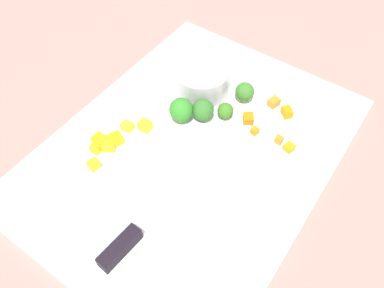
% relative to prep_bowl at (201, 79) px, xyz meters
% --- Properties ---
extents(ground_plane, '(4.00, 4.00, 0.00)m').
position_rel_prep_bowl_xyz_m(ground_plane, '(0.11, 0.06, -0.04)').
color(ground_plane, gray).
extents(cutting_board, '(0.52, 0.39, 0.01)m').
position_rel_prep_bowl_xyz_m(cutting_board, '(0.11, 0.06, -0.03)').
color(cutting_board, white).
rests_on(cutting_board, ground_plane).
extents(prep_bowl, '(0.10, 0.10, 0.05)m').
position_rel_prep_bowl_xyz_m(prep_bowl, '(0.00, 0.00, 0.00)').
color(prep_bowl, '#BDB3BD').
rests_on(prep_bowl, cutting_board).
extents(chef_knife, '(0.34, 0.05, 0.02)m').
position_rel_prep_bowl_xyz_m(chef_knife, '(0.22, 0.09, -0.02)').
color(chef_knife, silver).
rests_on(chef_knife, cutting_board).
extents(carrot_dice_0, '(0.02, 0.02, 0.01)m').
position_rel_prep_bowl_xyz_m(carrot_dice_0, '(-0.04, 0.12, -0.02)').
color(carrot_dice_0, orange).
rests_on(carrot_dice_0, cutting_board).
extents(carrot_dice_1, '(0.02, 0.02, 0.02)m').
position_rel_prep_bowl_xyz_m(carrot_dice_1, '(0.02, 0.10, -0.02)').
color(carrot_dice_1, orange).
rests_on(carrot_dice_1, cutting_board).
extents(carrot_dice_2, '(0.01, 0.01, 0.01)m').
position_rel_prep_bowl_xyz_m(carrot_dice_2, '(0.03, 0.12, -0.02)').
color(carrot_dice_2, orange).
rests_on(carrot_dice_2, cutting_board).
extents(carrot_dice_3, '(0.02, 0.02, 0.01)m').
position_rel_prep_bowl_xyz_m(carrot_dice_3, '(-0.03, 0.15, -0.02)').
color(carrot_dice_3, orange).
rests_on(carrot_dice_3, cutting_board).
extents(carrot_dice_4, '(0.02, 0.02, 0.01)m').
position_rel_prep_bowl_xyz_m(carrot_dice_4, '(0.03, 0.18, -0.02)').
color(carrot_dice_4, orange).
rests_on(carrot_dice_4, cutting_board).
extents(carrot_dice_5, '(0.01, 0.01, 0.01)m').
position_rel_prep_bowl_xyz_m(carrot_dice_5, '(0.03, 0.16, -0.02)').
color(carrot_dice_5, orange).
rests_on(carrot_dice_5, cutting_board).
extents(pepper_dice_0, '(0.02, 0.02, 0.01)m').
position_rel_prep_bowl_xyz_m(pepper_dice_0, '(0.14, -0.05, -0.02)').
color(pepper_dice_0, yellow).
rests_on(pepper_dice_0, cutting_board).
extents(pepper_dice_1, '(0.03, 0.03, 0.02)m').
position_rel_prep_bowl_xyz_m(pepper_dice_1, '(0.18, -0.04, -0.02)').
color(pepper_dice_1, yellow).
rests_on(pepper_dice_1, cutting_board).
extents(pepper_dice_2, '(0.02, 0.02, 0.02)m').
position_rel_prep_bowl_xyz_m(pepper_dice_2, '(0.19, -0.06, -0.02)').
color(pepper_dice_2, yellow).
rests_on(pepper_dice_2, cutting_board).
extents(pepper_dice_3, '(0.02, 0.01, 0.01)m').
position_rel_prep_bowl_xyz_m(pepper_dice_3, '(0.20, -0.06, -0.02)').
color(pepper_dice_3, yellow).
rests_on(pepper_dice_3, cutting_board).
extents(pepper_dice_4, '(0.02, 0.02, 0.02)m').
position_rel_prep_bowl_xyz_m(pepper_dice_4, '(0.12, -0.02, -0.02)').
color(pepper_dice_4, yellow).
rests_on(pepper_dice_4, cutting_board).
extents(pepper_dice_5, '(0.02, 0.02, 0.01)m').
position_rel_prep_bowl_xyz_m(pepper_dice_5, '(0.22, -0.04, -0.02)').
color(pepper_dice_5, yellow).
rests_on(pepper_dice_5, cutting_board).
extents(pepper_dice_6, '(0.02, 0.02, 0.02)m').
position_rel_prep_bowl_xyz_m(pepper_dice_6, '(0.17, -0.04, -0.02)').
color(pepper_dice_6, yellow).
rests_on(pepper_dice_6, cutting_board).
extents(broccoli_floret_0, '(0.03, 0.03, 0.03)m').
position_rel_prep_bowl_xyz_m(broccoli_floret_0, '(0.03, 0.07, -0.01)').
color(broccoli_floret_0, '#87AF6A').
rests_on(broccoli_floret_0, cutting_board).
extents(broccoli_floret_1, '(0.03, 0.03, 0.04)m').
position_rel_prep_bowl_xyz_m(broccoli_floret_1, '(-0.02, 0.07, -0.00)').
color(broccoli_floret_1, '#8EB16C').
rests_on(broccoli_floret_1, cutting_board).
extents(broccoli_floret_2, '(0.04, 0.04, 0.04)m').
position_rel_prep_bowl_xyz_m(broccoli_floret_2, '(0.08, 0.01, -0.00)').
color(broccoli_floret_2, '#92B656').
rests_on(broccoli_floret_2, cutting_board).
extents(broccoli_floret_3, '(0.04, 0.04, 0.04)m').
position_rel_prep_bowl_xyz_m(broccoli_floret_3, '(0.05, 0.04, -0.00)').
color(broccoli_floret_3, '#7FAC69').
rests_on(broccoli_floret_3, cutting_board).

